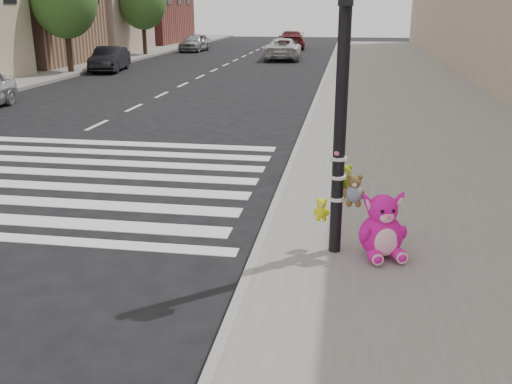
% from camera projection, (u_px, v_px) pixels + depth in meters
% --- Properties ---
extents(ground, '(120.00, 120.00, 0.00)m').
position_uv_depth(ground, '(101.00, 310.00, 6.52)').
color(ground, black).
rests_on(ground, ground).
extents(sidewalk_near, '(7.00, 80.00, 0.14)m').
position_uv_depth(sidewalk_near, '(434.00, 134.00, 15.13)').
color(sidewalk_near, slate).
rests_on(sidewalk_near, ground).
extents(sidewalk_far, '(6.00, 80.00, 0.14)m').
position_uv_depth(sidewalk_far, '(7.00, 77.00, 27.30)').
color(sidewalk_far, slate).
rests_on(sidewalk_far, ground).
extents(curb_edge, '(0.12, 80.00, 0.15)m').
position_uv_depth(curb_edge, '(304.00, 130.00, 15.65)').
color(curb_edge, gray).
rests_on(curb_edge, ground).
extents(crosswalk, '(11.00, 6.00, 0.01)m').
position_uv_depth(crosswalk, '(2.00, 170.00, 12.08)').
color(crosswalk, silver).
rests_on(crosswalk, ground).
extents(signal_pole, '(0.68, 0.49, 4.00)m').
position_uv_depth(signal_pole, '(342.00, 131.00, 7.26)').
color(signal_pole, black).
rests_on(signal_pole, sidewalk_near).
extents(tree_far_c, '(3.20, 3.20, 5.44)m').
position_uv_depth(tree_far_c, '(142.00, 0.00, 38.03)').
color(tree_far_c, '#382619').
rests_on(tree_far_c, sidewalk_far).
extents(pink_bunny, '(0.72, 0.79, 0.91)m').
position_uv_depth(pink_bunny, '(382.00, 230.00, 7.49)').
color(pink_bunny, '#DF129E').
rests_on(pink_bunny, sidewalk_near).
extents(red_teddy, '(0.17, 0.14, 0.22)m').
position_uv_depth(red_teddy, '(392.00, 230.00, 8.19)').
color(red_teddy, '#A51012').
rests_on(red_teddy, sidewalk_near).
extents(car_dark_far, '(1.91, 4.04, 1.28)m').
position_uv_depth(car_dark_far, '(110.00, 59.00, 29.98)').
color(car_dark_far, black).
rests_on(car_dark_far, ground).
extents(car_white_near, '(2.52, 4.96, 1.34)m').
position_uv_depth(car_white_near, '(283.00, 49.00, 36.47)').
color(car_white_near, silver).
rests_on(car_white_near, ground).
extents(car_maroon_near, '(2.68, 5.13, 1.42)m').
position_uv_depth(car_maroon_near, '(291.00, 40.00, 45.46)').
color(car_maroon_near, maroon).
rests_on(car_maroon_near, ground).
extents(car_silver_deep, '(1.87, 4.02, 1.33)m').
position_uv_depth(car_silver_deep, '(195.00, 42.00, 43.07)').
color(car_silver_deep, '#9F9FA3').
rests_on(car_silver_deep, ground).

